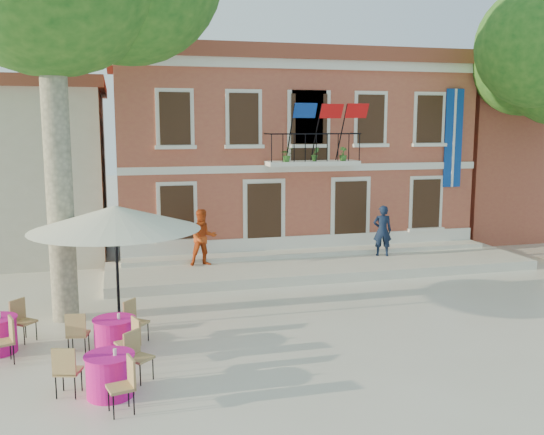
{
  "coord_description": "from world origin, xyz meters",
  "views": [
    {
      "loc": [
        -4.52,
        -14.22,
        4.83
      ],
      "look_at": [
        0.04,
        3.5,
        1.99
      ],
      "focal_mm": 40.0,
      "sensor_mm": 36.0,
      "label": 1
    }
  ],
  "objects_px": {
    "pedestrian_navy": "(382,231)",
    "cafe_table_1": "(115,334)",
    "patio_umbrella": "(115,218)",
    "pedestrian_orange": "(203,238)",
    "cafe_table_2": "(110,373)"
  },
  "relations": [
    {
      "from": "pedestrian_navy",
      "to": "cafe_table_2",
      "type": "bearing_deg",
      "value": 59.19
    },
    {
      "from": "pedestrian_orange",
      "to": "cafe_table_1",
      "type": "relative_size",
      "value": 0.99
    },
    {
      "from": "pedestrian_navy",
      "to": "pedestrian_orange",
      "type": "relative_size",
      "value": 0.96
    },
    {
      "from": "patio_umbrella",
      "to": "pedestrian_navy",
      "type": "distance_m",
      "value": 10.11
    },
    {
      "from": "patio_umbrella",
      "to": "cafe_table_2",
      "type": "distance_m",
      "value": 4.38
    },
    {
      "from": "pedestrian_orange",
      "to": "patio_umbrella",
      "type": "bearing_deg",
      "value": -125.97
    },
    {
      "from": "pedestrian_navy",
      "to": "cafe_table_1",
      "type": "distance_m",
      "value": 10.99
    },
    {
      "from": "patio_umbrella",
      "to": "pedestrian_orange",
      "type": "distance_m",
      "value": 5.55
    },
    {
      "from": "patio_umbrella",
      "to": "pedestrian_orange",
      "type": "height_order",
      "value": "patio_umbrella"
    },
    {
      "from": "pedestrian_navy",
      "to": "patio_umbrella",
      "type": "bearing_deg",
      "value": 43.8
    },
    {
      "from": "pedestrian_orange",
      "to": "cafe_table_2",
      "type": "xyz_separation_m",
      "value": [
        -2.87,
        -8.41,
        -0.79
      ]
    },
    {
      "from": "pedestrian_navy",
      "to": "cafe_table_2",
      "type": "xyz_separation_m",
      "value": [
        -9.08,
        -8.33,
        -0.75
      ]
    },
    {
      "from": "pedestrian_navy",
      "to": "pedestrian_orange",
      "type": "bearing_deg",
      "value": 15.91
    },
    {
      "from": "cafe_table_2",
      "to": "patio_umbrella",
      "type": "bearing_deg",
      "value": 87.23
    },
    {
      "from": "pedestrian_navy",
      "to": "cafe_table_2",
      "type": "distance_m",
      "value": 12.35
    }
  ]
}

